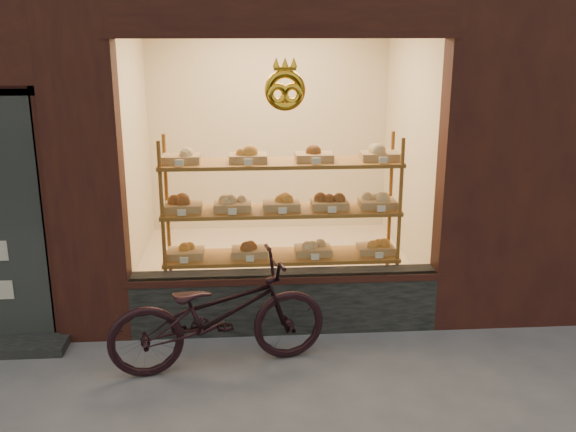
{
  "coord_description": "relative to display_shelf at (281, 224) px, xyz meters",
  "views": [
    {
      "loc": [
        0.09,
        -3.17,
        2.61
      ],
      "look_at": [
        0.47,
        2.0,
        1.11
      ],
      "focal_mm": 40.0,
      "sensor_mm": 36.0,
      "label": 1
    }
  ],
  "objects": [
    {
      "name": "display_shelf",
      "position": [
        0.0,
        0.0,
        0.0
      ],
      "size": [
        2.2,
        0.45,
        1.7
      ],
      "color": "brown",
      "rests_on": "ground"
    },
    {
      "name": "bicycle",
      "position": [
        -0.57,
        -1.04,
        -0.41
      ],
      "size": [
        1.82,
        0.93,
        0.91
      ],
      "primitive_type": "imported",
      "rotation": [
        0.0,
        0.0,
        1.77
      ],
      "color": "black",
      "rests_on": "ground"
    }
  ]
}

